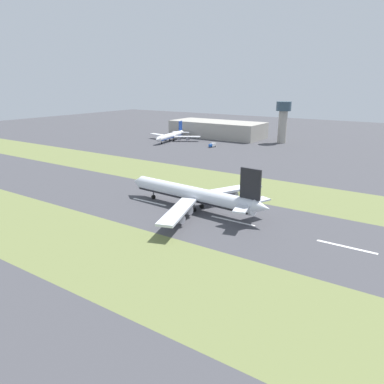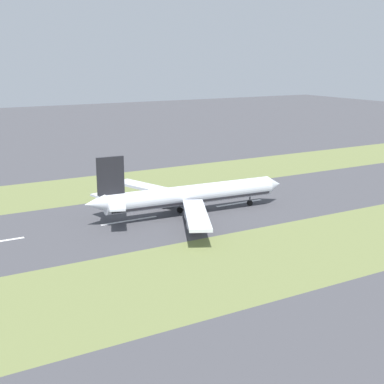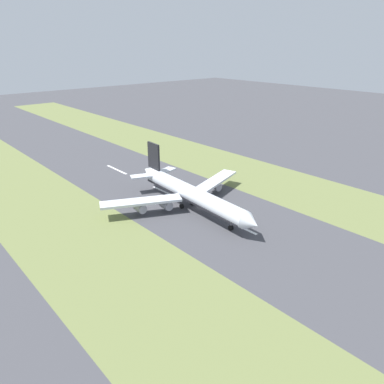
# 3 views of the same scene
# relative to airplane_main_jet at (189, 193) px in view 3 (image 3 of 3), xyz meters

# --- Properties ---
(ground_plane) EXTENTS (800.00, 800.00, 0.00)m
(ground_plane) POSITION_rel_airplane_main_jet_xyz_m (-2.82, 2.95, -6.02)
(ground_plane) COLOR #424247
(grass_median_west) EXTENTS (40.00, 600.00, 0.01)m
(grass_median_west) POSITION_rel_airplane_main_jet_xyz_m (-47.82, 2.95, -6.02)
(grass_median_west) COLOR olive
(grass_median_west) RESTS_ON ground
(grass_median_east) EXTENTS (40.00, 600.00, 0.01)m
(grass_median_east) POSITION_rel_airplane_main_jet_xyz_m (42.18, 2.95, -6.02)
(grass_median_east) COLOR olive
(grass_median_east) RESTS_ON ground
(centreline_dash_near) EXTENTS (1.20, 18.00, 0.01)m
(centreline_dash_near) POSITION_rel_airplane_main_jet_xyz_m (-2.82, -58.10, -6.01)
(centreline_dash_near) COLOR silver
(centreline_dash_near) RESTS_ON ground
(centreline_dash_mid) EXTENTS (1.20, 18.00, 0.01)m
(centreline_dash_mid) POSITION_rel_airplane_main_jet_xyz_m (-2.82, -18.10, -6.01)
(centreline_dash_mid) COLOR silver
(centreline_dash_mid) RESTS_ON ground
(centreline_dash_far) EXTENTS (1.20, 18.00, 0.01)m
(centreline_dash_far) POSITION_rel_airplane_main_jet_xyz_m (-2.82, 21.90, -6.01)
(centreline_dash_far) COLOR silver
(centreline_dash_far) RESTS_ON ground
(airplane_main_jet) EXTENTS (64.01, 67.21, 20.20)m
(airplane_main_jet) POSITION_rel_airplane_main_jet_xyz_m (0.00, 0.00, 0.00)
(airplane_main_jet) COLOR silver
(airplane_main_jet) RESTS_ON ground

